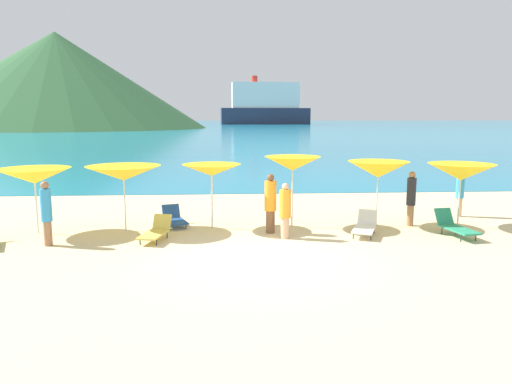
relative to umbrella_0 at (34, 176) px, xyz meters
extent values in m
cube|color=beige|center=(6.68, 6.95, -1.94)|extent=(50.00, 100.00, 0.30)
cube|color=teal|center=(6.68, 227.20, -1.78)|extent=(650.00, 440.00, 0.02)
cone|color=#2D5B33|center=(-46.78, 141.29, 12.99)|extent=(92.45, 92.45, 29.56)
cylinder|color=silver|center=(0.00, 0.00, -0.83)|extent=(0.05, 0.05, 1.91)
cone|color=yellow|center=(0.00, 0.00, 0.00)|extent=(2.23, 2.23, 0.47)
sphere|color=silver|center=(0.00, 0.00, 0.15)|extent=(0.07, 0.07, 0.07)
cylinder|color=silver|center=(2.63, 0.18, -0.81)|extent=(0.04, 0.04, 1.95)
cone|color=yellow|center=(2.63, 0.18, 0.05)|extent=(2.33, 2.33, 0.46)
sphere|color=silver|center=(2.63, 0.18, 0.19)|extent=(0.07, 0.07, 0.07)
cylinder|color=silver|center=(5.34, 0.41, -0.80)|extent=(0.06, 0.06, 1.98)
cone|color=yellow|center=(5.34, 0.41, 0.10)|extent=(2.08, 2.08, 0.38)
sphere|color=silver|center=(5.34, 0.41, 0.22)|extent=(0.07, 0.07, 0.07)
cylinder|color=silver|center=(7.95, 0.45, -0.69)|extent=(0.05, 0.05, 2.19)
cone|color=yellow|center=(7.95, 0.45, 0.29)|extent=(1.87, 1.87, 0.46)
sphere|color=silver|center=(7.95, 0.45, 0.43)|extent=(0.07, 0.07, 0.07)
cylinder|color=silver|center=(10.74, 0.40, -0.79)|extent=(0.04, 0.04, 2.00)
cone|color=yellow|center=(10.74, 0.40, 0.08)|extent=(2.14, 2.14, 0.54)
sphere|color=silver|center=(10.74, 0.40, 0.25)|extent=(0.07, 0.07, 0.07)
cylinder|color=silver|center=(13.34, 0.03, -0.82)|extent=(0.05, 0.05, 1.94)
cone|color=yellow|center=(13.34, 0.03, 0.02)|extent=(2.10, 2.10, 0.54)
sphere|color=silver|center=(13.34, 0.03, 0.19)|extent=(0.07, 0.07, 0.07)
cube|color=#1E478C|center=(4.15, 0.58, -1.60)|extent=(0.92, 1.16, 0.05)
cube|color=#1E478C|center=(3.94, 1.15, -1.37)|extent=(0.63, 0.44, 0.47)
cylinder|color=#333338|center=(4.01, 0.20, -1.70)|extent=(0.04, 0.04, 0.17)
cylinder|color=#333338|center=(4.50, 0.38, -1.70)|extent=(0.04, 0.04, 0.17)
cylinder|color=#333338|center=(3.77, 0.87, -1.70)|extent=(0.04, 0.04, 0.17)
cylinder|color=#333338|center=(4.26, 1.04, -1.70)|extent=(0.04, 0.04, 0.17)
cube|color=#268C66|center=(12.71, -1.33, -1.54)|extent=(0.78, 1.37, 0.05)
cube|color=#268C66|center=(12.58, -0.56, -1.30)|extent=(0.59, 0.39, 0.50)
cylinder|color=#333338|center=(12.53, -1.79, -1.68)|extent=(0.04, 0.04, 0.23)
cylinder|color=#333338|center=(13.02, -1.71, -1.68)|extent=(0.04, 0.04, 0.23)
cylinder|color=#333338|center=(12.39, -0.89, -1.68)|extent=(0.04, 0.04, 0.23)
cylinder|color=#333338|center=(12.87, -0.81, -1.68)|extent=(0.04, 0.04, 0.23)
cube|color=white|center=(9.93, -0.98, -1.57)|extent=(1.04, 1.38, 0.05)
cube|color=white|center=(10.25, -0.21, -1.37)|extent=(0.70, 0.64, 0.44)
cylinder|color=#333338|center=(9.54, -1.24, -1.69)|extent=(0.04, 0.04, 0.19)
cylinder|color=#333338|center=(10.01, -1.44, -1.69)|extent=(0.04, 0.04, 0.19)
cylinder|color=#333338|center=(9.88, -0.44, -1.69)|extent=(0.04, 0.04, 0.19)
cylinder|color=#333338|center=(10.35, -0.64, -1.69)|extent=(0.04, 0.04, 0.19)
cube|color=#D8BF4C|center=(3.70, -1.21, -1.58)|extent=(0.84, 1.30, 0.05)
cube|color=#D8BF4C|center=(3.87, -0.51, -1.36)|extent=(0.59, 0.39, 0.46)
cylinder|color=#333338|center=(3.37, -1.52, -1.70)|extent=(0.04, 0.04, 0.18)
cylinder|color=#333338|center=(3.84, -1.64, -1.70)|extent=(0.04, 0.04, 0.18)
cylinder|color=#333338|center=(3.57, -0.70, -1.70)|extent=(0.04, 0.04, 0.18)
cylinder|color=#333338|center=(4.04, -0.82, -1.70)|extent=(0.04, 0.04, 0.18)
cylinder|color=brown|center=(7.16, -0.37, -1.44)|extent=(0.27, 0.27, 0.71)
cylinder|color=orange|center=(7.16, -0.37, -0.62)|extent=(0.37, 0.37, 0.92)
sphere|color=brown|center=(7.16, -0.37, -0.06)|extent=(0.23, 0.23, 0.23)
cylinder|color=#DBAA84|center=(14.17, 1.67, -1.45)|extent=(0.21, 0.21, 0.68)
cylinder|color=#3399D8|center=(14.17, 1.67, -0.66)|extent=(0.28, 0.28, 0.89)
sphere|color=#DBAA84|center=(14.17, 1.67, -0.12)|extent=(0.22, 0.22, 0.22)
cylinder|color=#DBAA84|center=(7.53, -1.07, -1.47)|extent=(0.25, 0.25, 0.63)
cylinder|color=orange|center=(7.53, -1.07, -0.74)|extent=(0.34, 0.34, 0.82)
sphere|color=#DBAA84|center=(7.53, -1.07, -0.24)|extent=(0.21, 0.21, 0.21)
cylinder|color=#A3704C|center=(11.86, 0.33, -1.44)|extent=(0.22, 0.22, 0.69)
cylinder|color=#26262D|center=(11.86, 0.33, -0.65)|extent=(0.29, 0.29, 0.90)
sphere|color=#A3704C|center=(11.86, 0.33, -0.09)|extent=(0.23, 0.23, 0.23)
cylinder|color=#A3704C|center=(0.83, -1.46, -1.44)|extent=(0.22, 0.22, 0.70)
cylinder|color=#3399D8|center=(0.83, -1.46, -0.64)|extent=(0.30, 0.30, 0.91)
sphere|color=#A3704C|center=(0.83, -1.46, -0.08)|extent=(0.23, 0.23, 0.23)
cube|color=#262D47|center=(24.81, 217.78, 2.09)|extent=(43.20, 11.26, 7.72)
cube|color=white|center=(24.81, 217.78, 12.01)|extent=(32.44, 9.04, 12.13)
cylinder|color=red|center=(19.48, 217.43, 19.57)|extent=(2.95, 2.95, 3.00)
camera|label=1|loc=(5.82, -14.73, 1.77)|focal=33.47mm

